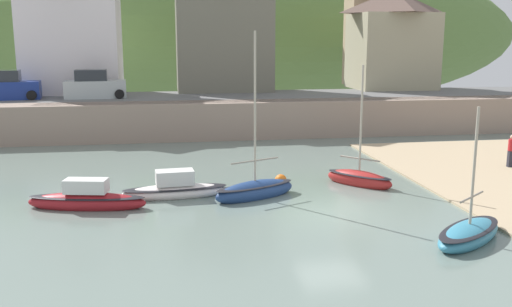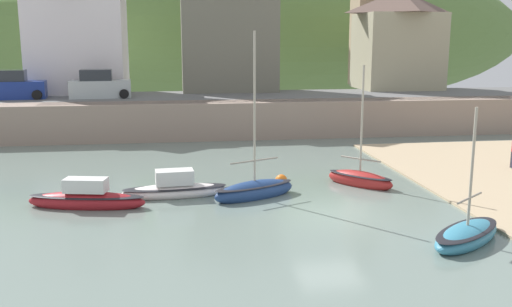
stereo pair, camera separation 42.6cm
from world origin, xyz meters
name	(u,v)px [view 1 (the left image)]	position (x,y,z in m)	size (l,w,h in m)	color
quay_seawall	(257,116)	(0.00, 17.50, 1.36)	(48.00, 9.40, 2.40)	gray
hillside_backdrop	(214,34)	(0.33, 55.20, 7.10)	(80.00, 44.00, 20.29)	#5D7F3E
waterfront_building_left	(71,25)	(-12.81, 25.20, 7.40)	(7.22, 5.76, 9.85)	white
waterfront_building_centre	(223,21)	(-1.44, 25.20, 7.74)	(7.59, 5.17, 10.53)	#6E6B5B
waterfront_building_right	(392,39)	(12.40, 25.20, 6.42)	(6.53, 5.74, 7.89)	tan
church_with_spire	(365,0)	(11.34, 29.20, 9.77)	(3.00, 3.00, 14.31)	tan
fishing_boat_green	(359,178)	(2.36, 3.80, 0.30)	(2.80, 2.98, 5.47)	#A82321
sailboat_blue_trim	(255,190)	(-2.52, 2.49, 0.32)	(3.80, 2.54, 6.88)	navy
sailboat_white_hull	(469,233)	(3.45, -3.61, 0.25)	(3.62, 3.22, 4.48)	teal
dinghy_open_wooden	(87,200)	(-9.10, 2.04, 0.32)	(4.69, 1.92, 1.32)	maroon
rowboat_small_beached	(175,189)	(-5.74, 3.13, 0.31)	(4.46, 1.54, 1.26)	white
parked_car_near_slipway	(7,87)	(-16.54, 20.70, 3.20)	(4.26, 2.13, 1.95)	navy
parked_car_by_wall	(95,86)	(-10.83, 20.70, 3.20)	(4.21, 1.97, 1.95)	#B3BDBC
person_on_slipway	(511,149)	(10.90, 5.70, 0.98)	(0.34, 0.34, 1.62)	#282833
mooring_buoy	(281,180)	(-1.03, 4.54, 0.16)	(0.54, 0.54, 0.54)	orange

